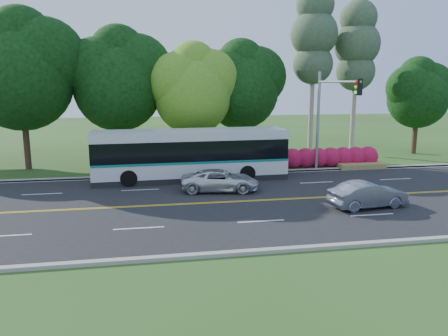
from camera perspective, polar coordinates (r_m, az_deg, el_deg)
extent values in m
plane|color=#2C4E1A|center=(23.56, 3.82, -4.32)|extent=(120.00, 120.00, 0.00)
cube|color=black|center=(23.56, 3.82, -4.29)|extent=(60.00, 14.00, 0.02)
cube|color=#9F998F|center=(30.33, 0.57, -0.64)|extent=(60.00, 0.30, 0.15)
cube|color=#9F998F|center=(17.04, 9.72, -10.35)|extent=(60.00, 0.30, 0.15)
cube|color=#2C4E1A|center=(32.12, -0.04, -0.02)|extent=(60.00, 4.00, 0.10)
cube|color=gold|center=(23.48, 3.87, -4.32)|extent=(57.00, 0.10, 0.00)
cube|color=gold|center=(23.63, 3.78, -4.22)|extent=(57.00, 0.10, 0.00)
cube|color=silver|center=(20.43, -26.82, -7.91)|extent=(2.20, 0.12, 0.00)
cube|color=silver|center=(19.55, -11.07, -7.71)|extent=(2.20, 0.12, 0.00)
cube|color=silver|center=(20.19, 4.85, -6.93)|extent=(2.20, 0.12, 0.00)
cube|color=silver|center=(22.21, 18.76, -5.81)|extent=(2.20, 0.12, 0.00)
cube|color=silver|center=(26.94, -22.68, -3.15)|extent=(2.20, 0.12, 0.00)
cube|color=silver|center=(26.28, -10.89, -2.82)|extent=(2.20, 0.12, 0.00)
cube|color=silver|center=(26.76, 0.98, -2.36)|extent=(2.20, 0.12, 0.00)
cube|color=silver|center=(28.31, 11.97, -1.85)|extent=(2.20, 0.12, 0.00)
cube|color=silver|center=(30.79, 21.50, -1.35)|extent=(2.20, 0.12, 0.00)
cube|color=silver|center=(30.06, 0.68, -0.86)|extent=(57.00, 0.12, 0.00)
cube|color=silver|center=(17.32, 9.38, -10.16)|extent=(57.00, 0.12, 0.00)
cylinder|color=#331F16|center=(34.35, -24.37, 2.98)|extent=(0.44, 0.44, 3.96)
sphere|color=black|center=(34.09, -24.99, 10.48)|extent=(7.20, 7.20, 7.20)
sphere|color=black|center=(34.05, -22.36, 13.11)|extent=(5.76, 5.76, 5.76)
sphere|color=black|center=(34.57, -25.03, 14.96)|extent=(4.68, 4.68, 4.68)
cylinder|color=#331F16|center=(34.37, -13.38, 3.37)|extent=(0.44, 0.44, 3.60)
sphere|color=black|center=(34.08, -13.69, 10.23)|extent=(6.60, 6.60, 6.60)
sphere|color=black|center=(34.34, -11.23, 12.54)|extent=(5.28, 5.28, 5.28)
sphere|color=black|center=(33.99, -16.07, 12.06)|extent=(4.95, 4.95, 4.95)
sphere|color=black|center=(34.54, -13.67, 14.35)|extent=(4.29, 4.29, 4.29)
cylinder|color=#331F16|center=(33.54, -4.02, 3.15)|extent=(0.44, 0.44, 3.24)
sphere|color=#51861B|center=(33.23, -4.11, 9.39)|extent=(5.80, 5.80, 5.80)
sphere|color=#51861B|center=(33.67, -1.94, 11.41)|extent=(4.64, 4.64, 4.64)
sphere|color=#51861B|center=(32.91, -6.14, 11.11)|extent=(4.35, 4.35, 4.35)
sphere|color=#51861B|center=(33.64, -4.06, 13.12)|extent=(3.77, 3.77, 3.77)
cylinder|color=#331F16|center=(35.63, 2.13, 3.78)|extent=(0.44, 0.44, 3.42)
sphere|color=black|center=(35.35, 2.18, 9.92)|extent=(6.00, 6.00, 6.00)
sphere|color=black|center=(35.94, 4.24, 11.83)|extent=(4.80, 4.80, 4.80)
sphere|color=black|center=(34.91, 0.30, 11.64)|extent=(4.50, 4.50, 4.50)
sphere|color=black|center=(35.78, 2.23, 13.54)|extent=(3.90, 3.90, 3.90)
cylinder|color=#A89D87|center=(37.11, 11.37, 8.81)|extent=(0.40, 0.40, 9.80)
sphere|color=#385032|center=(37.11, 11.54, 13.13)|extent=(3.23, 3.23, 3.23)
sphere|color=#385032|center=(37.28, 11.69, 16.79)|extent=(3.80, 3.80, 3.80)
sphere|color=#385032|center=(37.58, 11.83, 20.19)|extent=(3.04, 3.04, 3.04)
cylinder|color=#A89D87|center=(39.21, 16.58, 8.17)|extent=(0.40, 0.40, 9.10)
sphere|color=#385032|center=(39.18, 16.80, 11.97)|extent=(3.23, 3.23, 3.23)
sphere|color=#385032|center=(39.29, 16.99, 15.19)|extent=(3.80, 3.80, 3.80)
sphere|color=#385032|center=(39.51, 17.17, 18.19)|extent=(3.04, 3.04, 3.04)
cylinder|color=#331F16|center=(42.47, 23.63, 3.80)|extent=(0.44, 0.44, 3.06)
sphere|color=black|center=(42.23, 23.98, 8.31)|extent=(5.20, 5.20, 5.20)
sphere|color=black|center=(43.11, 25.18, 9.64)|extent=(4.16, 4.16, 4.16)
sphere|color=black|center=(41.47, 23.03, 9.61)|extent=(3.90, 3.90, 3.90)
sphere|color=black|center=(42.59, 24.00, 10.96)|extent=(3.38, 3.38, 3.38)
sphere|color=#9E0D3A|center=(31.89, 5.52, 1.12)|extent=(1.50, 1.50, 1.50)
sphere|color=#9E0D3A|center=(32.17, 7.24, 1.17)|extent=(1.50, 1.50, 1.50)
sphere|color=#9E0D3A|center=(32.48, 8.92, 1.22)|extent=(1.50, 1.50, 1.50)
sphere|color=#9E0D3A|center=(32.82, 10.57, 1.27)|extent=(1.50, 1.50, 1.50)
sphere|color=#9E0D3A|center=(33.19, 12.19, 1.32)|extent=(1.50, 1.50, 1.50)
sphere|color=#9E0D3A|center=(33.58, 13.77, 1.36)|extent=(1.50, 1.50, 1.50)
sphere|color=#9E0D3A|center=(33.99, 15.31, 1.40)|extent=(1.50, 1.50, 1.50)
sphere|color=#9E0D3A|center=(34.43, 16.82, 1.44)|extent=(1.50, 1.50, 1.50)
sphere|color=#9E0D3A|center=(34.90, 18.28, 1.48)|extent=(1.50, 1.50, 1.50)
cube|color=olive|center=(33.83, 17.37, 0.29)|extent=(3.50, 1.40, 0.40)
cylinder|color=gray|center=(31.82, 12.17, 5.90)|extent=(0.20, 0.20, 7.00)
cylinder|color=gray|center=(28.95, 14.68, 10.85)|extent=(0.14, 6.00, 0.14)
cube|color=black|center=(26.43, 17.21, 10.07)|extent=(0.32, 0.28, 0.95)
sphere|color=red|center=(26.35, 16.91, 10.74)|extent=(0.18, 0.18, 0.18)
sphere|color=yellow|center=(26.35, 16.88, 10.09)|extent=(0.18, 0.18, 0.18)
sphere|color=#19D833|center=(26.36, 16.84, 9.44)|extent=(0.18, 0.18, 0.18)
cube|color=silver|center=(28.46, -4.36, 0.22)|extent=(12.46, 2.99, 1.02)
cube|color=black|center=(28.26, -4.39, 2.51)|extent=(12.40, 3.02, 1.28)
cube|color=silver|center=(28.14, -4.42, 4.38)|extent=(12.46, 2.99, 0.58)
cube|color=#0C746C|center=(28.37, -4.37, 1.11)|extent=(12.40, 3.03, 0.14)
cube|color=black|center=(28.14, -16.95, 2.22)|extent=(0.13, 2.42, 1.76)
cube|color=#19E54C|center=(28.01, -17.04, 4.23)|extent=(0.10, 1.58, 0.23)
cube|color=black|center=(28.60, -4.33, -1.14)|extent=(12.46, 2.88, 0.36)
cylinder|color=black|center=(27.09, -12.34, -1.34)|extent=(1.04, 0.32, 1.03)
cylinder|color=black|center=(29.51, -12.32, -0.32)|extent=(1.04, 0.32, 1.03)
cylinder|color=black|center=(28.00, 3.05, -0.69)|extent=(1.04, 0.32, 1.03)
cylinder|color=black|center=(30.34, 1.86, 0.24)|extent=(1.04, 0.32, 1.03)
imported|color=slate|center=(23.26, 18.29, -3.34)|extent=(4.17, 1.93, 1.32)
imported|color=white|center=(25.45, -0.51, -1.62)|extent=(4.78, 2.77, 1.25)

